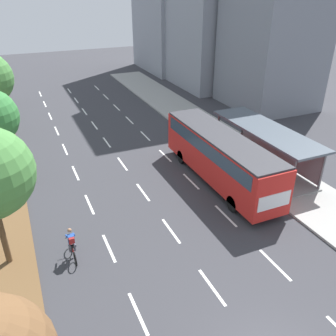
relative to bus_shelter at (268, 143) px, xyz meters
name	(u,v)px	position (x,y,z in m)	size (l,w,h in m)	color
median_strip	(2,172)	(-17.83, 6.79, -1.81)	(2.60, 52.00, 0.12)	brown
sidewalk_right	(214,134)	(-0.28, 6.79, -1.79)	(4.50, 52.00, 0.15)	#9E9E99
lane_divider_left	(75,173)	(-13.03, 4.59, -1.86)	(0.14, 46.59, 0.01)	white
lane_divider_center	(122,164)	(-9.53, 4.59, -1.86)	(0.14, 46.59, 0.01)	white
lane_divider_right	(165,156)	(-6.03, 4.59, -1.86)	(0.14, 46.59, 0.01)	white
bus_shelter	(268,143)	(0.00, 0.00, 0.00)	(2.90, 9.62, 2.86)	gray
bus	(220,153)	(-4.28, -0.49, 0.20)	(2.54, 11.29, 3.37)	red
cyclist	(72,245)	(-14.80, -4.26, -1.08)	(0.46, 1.82, 1.71)	black
building_near_right	(273,34)	(9.32, 12.21, 5.55)	(8.02, 8.95, 14.84)	gray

